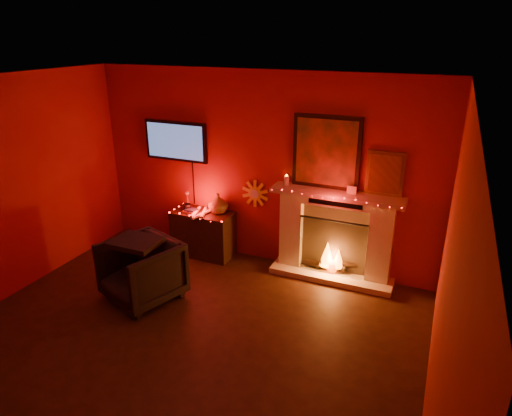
{
  "coord_description": "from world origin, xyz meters",
  "views": [
    {
      "loc": [
        2.36,
        -3.11,
        3.16
      ],
      "look_at": [
        0.3,
        1.7,
        1.11
      ],
      "focal_mm": 32.0,
      "sensor_mm": 36.0,
      "label": 1
    }
  ],
  "objects_px": {
    "sunburst_clock": "(255,194)",
    "console_table": "(204,230)",
    "tv": "(176,141)",
    "fireplace": "(335,227)",
    "armchair": "(142,271)"
  },
  "relations": [
    {
      "from": "console_table",
      "to": "armchair",
      "type": "height_order",
      "value": "console_table"
    },
    {
      "from": "console_table",
      "to": "armchair",
      "type": "xyz_separation_m",
      "value": [
        -0.11,
        -1.37,
        -0.0
      ]
    },
    {
      "from": "fireplace",
      "to": "tv",
      "type": "height_order",
      "value": "fireplace"
    },
    {
      "from": "tv",
      "to": "sunburst_clock",
      "type": "relative_size",
      "value": 3.1
    },
    {
      "from": "fireplace",
      "to": "sunburst_clock",
      "type": "height_order",
      "value": "fireplace"
    },
    {
      "from": "sunburst_clock",
      "to": "console_table",
      "type": "distance_m",
      "value": 0.98
    },
    {
      "from": "fireplace",
      "to": "console_table",
      "type": "relative_size",
      "value": 2.23
    },
    {
      "from": "sunburst_clock",
      "to": "console_table",
      "type": "height_order",
      "value": "sunburst_clock"
    },
    {
      "from": "fireplace",
      "to": "tv",
      "type": "xyz_separation_m",
      "value": [
        -2.44,
        0.06,
        0.92
      ]
    },
    {
      "from": "console_table",
      "to": "fireplace",
      "type": "bearing_deg",
      "value": 3.72
    },
    {
      "from": "console_table",
      "to": "tv",
      "type": "bearing_deg",
      "value": 159.95
    },
    {
      "from": "tv",
      "to": "fireplace",
      "type": "bearing_deg",
      "value": -1.5
    },
    {
      "from": "tv",
      "to": "console_table",
      "type": "xyz_separation_m",
      "value": [
        0.52,
        -0.19,
        -1.26
      ]
    },
    {
      "from": "armchair",
      "to": "console_table",
      "type": "bearing_deg",
      "value": 105.62
    },
    {
      "from": "sunburst_clock",
      "to": "console_table",
      "type": "bearing_deg",
      "value": -163.53
    }
  ]
}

